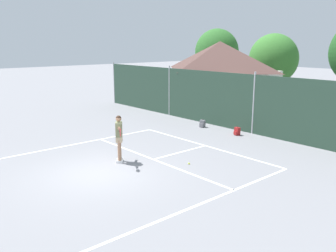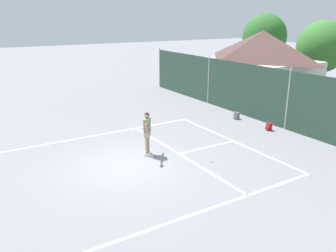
% 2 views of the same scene
% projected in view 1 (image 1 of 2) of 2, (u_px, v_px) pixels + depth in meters
% --- Properties ---
extents(ground_plane, '(120.00, 120.00, 0.00)m').
position_uv_depth(ground_plane, '(99.00, 174.00, 12.80)').
color(ground_plane, gray).
extents(court_markings, '(8.30, 11.10, 0.01)m').
position_uv_depth(court_markings, '(114.00, 170.00, 13.21)').
color(court_markings, white).
rests_on(court_markings, ground).
extents(chainlink_fence, '(26.09, 0.09, 3.17)m').
position_uv_depth(chainlink_fence, '(254.00, 104.00, 18.20)').
color(chainlink_fence, '#284233').
rests_on(chainlink_fence, ground).
extents(clubhouse_building, '(7.15, 5.57, 4.68)m').
position_uv_depth(clubhouse_building, '(219.00, 75.00, 24.66)').
color(clubhouse_building, silver).
rests_on(clubhouse_building, ground).
extents(treeline_backdrop, '(26.05, 3.97, 6.44)m').
position_uv_depth(treeline_backdrop, '(333.00, 54.00, 25.16)').
color(treeline_backdrop, brown).
rests_on(treeline_backdrop, ground).
extents(tennis_player, '(1.24, 0.82, 1.85)m').
position_uv_depth(tennis_player, '(119.00, 135.00, 13.81)').
color(tennis_player, silver).
rests_on(tennis_player, ground).
extents(tennis_ball, '(0.07, 0.07, 0.07)m').
position_uv_depth(tennis_ball, '(189.00, 163.00, 13.79)').
color(tennis_ball, '#CCE033').
rests_on(tennis_ball, ground).
extents(backpack_grey, '(0.31, 0.28, 0.46)m').
position_uv_depth(backpack_grey, '(202.00, 124.00, 19.87)').
color(backpack_grey, slate).
rests_on(backpack_grey, ground).
extents(backpack_red, '(0.31, 0.29, 0.46)m').
position_uv_depth(backpack_red, '(237.00, 131.00, 18.15)').
color(backpack_red, maroon).
rests_on(backpack_red, ground).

